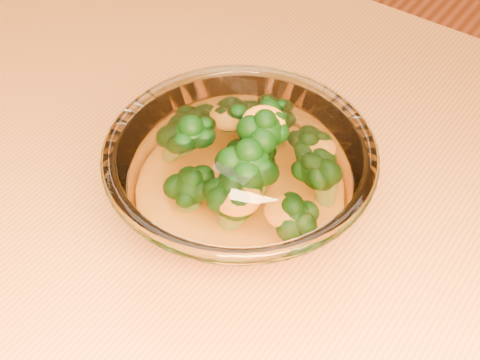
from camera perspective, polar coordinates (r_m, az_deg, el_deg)
name	(u,v)px	position (r m, az deg, el deg)	size (l,w,h in m)	color
table	(262,306)	(0.66, 1.90, -10.72)	(1.20, 0.80, 0.75)	#C06B39
glass_bowl	(240,184)	(0.55, 0.00, -0.34)	(0.22, 0.22, 0.10)	white
cheese_sauce	(240,200)	(0.57, 0.00, -1.75)	(0.13, 0.13, 0.04)	orange
broccoli_heap	(246,158)	(0.55, 0.50, 1.85)	(0.16, 0.14, 0.08)	black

